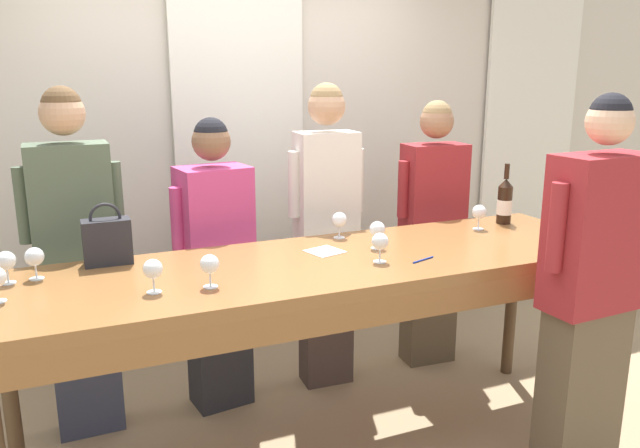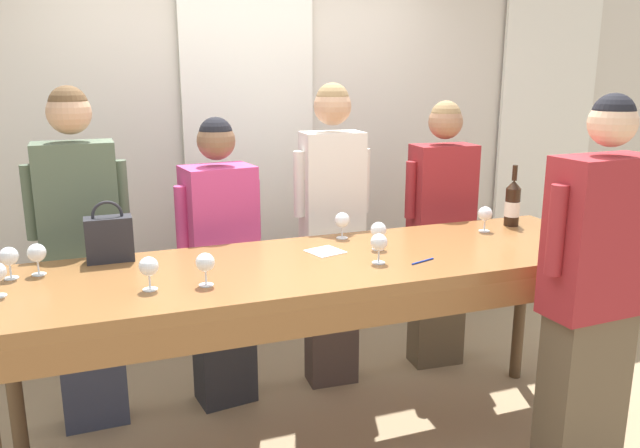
# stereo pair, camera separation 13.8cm
# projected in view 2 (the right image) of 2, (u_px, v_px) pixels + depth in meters

# --- Properties ---
(wall_back) EXTENTS (12.00, 0.06, 2.80)m
(wall_back) POSITION_uv_depth(u_px,v_px,m) (248.00, 144.00, 4.14)
(wall_back) COLOR beige
(wall_back) RESTS_ON ground_plane
(curtain_panel_center) EXTENTS (0.86, 0.03, 2.69)m
(curtain_panel_center) POSITION_uv_depth(u_px,v_px,m) (250.00, 154.00, 4.10)
(curtain_panel_center) COLOR white
(curtain_panel_center) RESTS_ON ground_plane
(curtain_panel_right) EXTENTS (0.86, 0.03, 2.69)m
(curtain_panel_right) POSITION_uv_depth(u_px,v_px,m) (545.00, 140.00, 4.90)
(curtain_panel_right) COLOR white
(curtain_panel_right) RESTS_ON ground_plane
(tasting_bar) EXTENTS (2.97, 0.84, 1.02)m
(tasting_bar) POSITION_uv_depth(u_px,v_px,m) (328.00, 279.00, 2.90)
(tasting_bar) COLOR brown
(tasting_bar) RESTS_ON ground_plane
(wine_bottle) EXTENTS (0.08, 0.08, 0.34)m
(wine_bottle) POSITION_uv_depth(u_px,v_px,m) (512.00, 204.00, 3.51)
(wine_bottle) COLOR black
(wine_bottle) RESTS_ON tasting_bar
(handbag) EXTENTS (0.21, 0.11, 0.28)m
(handbag) POSITION_uv_depth(u_px,v_px,m) (109.00, 238.00, 2.85)
(handbag) COLOR #232328
(handbag) RESTS_ON tasting_bar
(wine_glass_front_left) EXTENTS (0.08, 0.08, 0.14)m
(wine_glass_front_left) POSITION_uv_depth(u_px,v_px,m) (9.00, 257.00, 2.61)
(wine_glass_front_left) COLOR white
(wine_glass_front_left) RESTS_ON tasting_bar
(wine_glass_front_mid) EXTENTS (0.08, 0.08, 0.14)m
(wine_glass_front_mid) POSITION_uv_depth(u_px,v_px,m) (205.00, 263.00, 2.53)
(wine_glass_front_mid) COLOR white
(wine_glass_front_mid) RESTS_ON tasting_bar
(wine_glass_front_right) EXTENTS (0.08, 0.08, 0.14)m
(wine_glass_front_right) POSITION_uv_depth(u_px,v_px,m) (379.00, 231.00, 3.04)
(wine_glass_front_right) COLOR white
(wine_glass_front_right) RESTS_ON tasting_bar
(wine_glass_center_left) EXTENTS (0.08, 0.08, 0.14)m
(wine_glass_center_left) POSITION_uv_depth(u_px,v_px,m) (379.00, 243.00, 2.82)
(wine_glass_center_left) COLOR white
(wine_glass_center_left) RESTS_ON tasting_bar
(wine_glass_center_right) EXTENTS (0.08, 0.08, 0.14)m
(wine_glass_center_right) POSITION_uv_depth(u_px,v_px,m) (37.00, 254.00, 2.66)
(wine_glass_center_right) COLOR white
(wine_glass_center_right) RESTS_ON tasting_bar
(wine_glass_back_left) EXTENTS (0.08, 0.08, 0.14)m
(wine_glass_back_left) POSITION_uv_depth(u_px,v_px,m) (591.00, 229.00, 3.08)
(wine_glass_back_left) COLOR white
(wine_glass_back_left) RESTS_ON tasting_bar
(wine_glass_back_mid) EXTENTS (0.08, 0.08, 0.14)m
(wine_glass_back_mid) POSITION_uv_depth(u_px,v_px,m) (485.00, 214.00, 3.38)
(wine_glass_back_mid) COLOR white
(wine_glass_back_mid) RESTS_ON tasting_bar
(wine_glass_back_right) EXTENTS (0.08, 0.08, 0.14)m
(wine_glass_back_right) POSITION_uv_depth(u_px,v_px,m) (342.00, 220.00, 3.24)
(wine_glass_back_right) COLOR white
(wine_glass_back_right) RESTS_ON tasting_bar
(wine_glass_near_host) EXTENTS (0.08, 0.08, 0.14)m
(wine_glass_near_host) POSITION_uv_depth(u_px,v_px,m) (149.00, 267.00, 2.47)
(wine_glass_near_host) COLOR white
(wine_glass_near_host) RESTS_ON tasting_bar
(napkin) EXTENTS (0.19, 0.19, 0.00)m
(napkin) POSITION_uv_depth(u_px,v_px,m) (325.00, 251.00, 3.02)
(napkin) COLOR white
(napkin) RESTS_ON tasting_bar
(pen) EXTENTS (0.14, 0.05, 0.01)m
(pen) POSITION_uv_depth(u_px,v_px,m) (423.00, 261.00, 2.86)
(pen) COLOR #193399
(pen) RESTS_ON tasting_bar
(guest_olive_jacket) EXTENTS (0.50, 0.23, 1.81)m
(guest_olive_jacket) POSITION_uv_depth(u_px,v_px,m) (83.00, 256.00, 3.20)
(guest_olive_jacket) COLOR #383D51
(guest_olive_jacket) RESTS_ON ground_plane
(guest_pink_top) EXTENTS (0.49, 0.32, 1.64)m
(guest_pink_top) POSITION_uv_depth(u_px,v_px,m) (221.00, 262.00, 3.47)
(guest_pink_top) COLOR #28282D
(guest_pink_top) RESTS_ON ground_plane
(guest_cream_sweater) EXTENTS (0.46, 0.23, 1.81)m
(guest_cream_sweater) POSITION_uv_depth(u_px,v_px,m) (332.00, 230.00, 3.66)
(guest_cream_sweater) COLOR #473833
(guest_cream_sweater) RESTS_ON ground_plane
(guest_striped_shirt) EXTENTS (0.50, 0.25, 1.70)m
(guest_striped_shirt) POSITION_uv_depth(u_px,v_px,m) (440.00, 231.00, 3.93)
(guest_striped_shirt) COLOR brown
(guest_striped_shirt) RESTS_ON ground_plane
(host_pouring) EXTENTS (0.56, 0.24, 1.79)m
(host_pouring) POSITION_uv_depth(u_px,v_px,m) (593.00, 300.00, 2.69)
(host_pouring) COLOR brown
(host_pouring) RESTS_ON ground_plane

